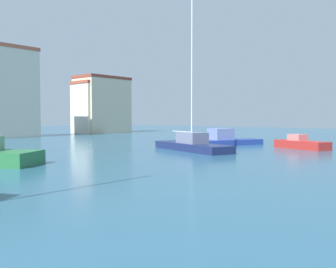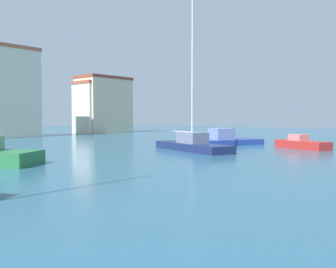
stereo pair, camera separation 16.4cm
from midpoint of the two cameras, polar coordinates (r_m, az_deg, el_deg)
name	(u,v)px [view 1 (the left image)]	position (r m, az deg, el deg)	size (l,w,h in m)	color
water	(34,157)	(27.24, -20.20, -3.36)	(160.00, 160.00, 0.00)	#285670
sailboat_navy_mid_harbor	(192,144)	(30.51, 3.54, -1.50)	(4.83, 8.75, 13.94)	#19234C
motorboat_blue_inner_mooring	(224,140)	(36.98, 8.46, -0.91)	(8.01, 5.38, 1.66)	#233D93
motorboat_red_behind_lamppost	(301,144)	(34.31, 19.75, -1.42)	(3.40, 5.26, 1.25)	#B22823
warehouse_block	(102,105)	(66.26, -10.18, 4.47)	(9.05, 5.64, 9.86)	beige
waterfront_apartments	(101,108)	(66.19, -10.39, 4.03)	(9.49, 5.12, 8.84)	beige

